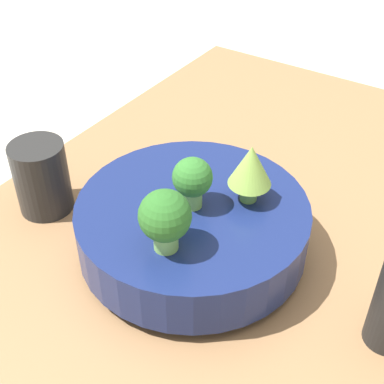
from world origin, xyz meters
name	(u,v)px	position (x,y,z in m)	size (l,w,h in m)	color
ground_plane	(200,266)	(0.00, 0.00, 0.00)	(6.00, 6.00, 0.00)	beige
table	(200,255)	(0.00, 0.00, 0.02)	(1.10, 0.62, 0.04)	olive
bowl	(192,226)	(0.02, 0.00, 0.09)	(0.28, 0.28, 0.07)	navy
romanesco_piece_far	(251,167)	(-0.03, 0.05, 0.17)	(0.05, 0.05, 0.07)	#609347
broccoli_floret_center	(192,179)	(0.02, 0.00, 0.16)	(0.05, 0.05, 0.06)	#7AB256
broccoli_floret_right	(165,218)	(0.09, 0.02, 0.16)	(0.06, 0.06, 0.07)	#7AB256
cup	(42,177)	(0.06, -0.22, 0.09)	(0.07, 0.07, 0.10)	black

